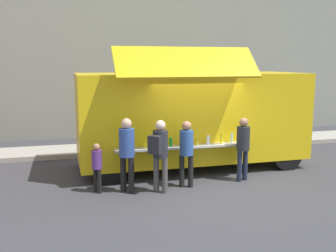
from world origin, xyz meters
TOP-DOWN VIEW (x-y plane):
  - ground_plane at (0.00, 0.00)m, footprint 60.00×60.00m
  - curb_strip at (-3.79, 4.44)m, footprint 28.00×1.60m
  - building_behind at (-2.79, 8.34)m, footprint 32.00×2.40m
  - food_truck_main at (0.21, 1.82)m, footprint 6.46×3.22m
  - trash_bin at (4.08, 4.14)m, footprint 0.60×0.60m
  - customer_front_ordering at (-0.51, 0.02)m, footprint 0.33×0.33m
  - customer_mid_with_backpack at (-1.24, -0.22)m, footprint 0.52×0.54m
  - customer_rear_waiting at (-1.97, 0.00)m, footprint 0.36×0.36m
  - customer_extra_browsing at (1.05, 0.15)m, footprint 0.34×0.34m
  - child_near_queue at (-2.65, 0.17)m, footprint 0.24×0.24m

SIDE VIEW (x-z plane):
  - ground_plane at x=0.00m, z-range 0.00..0.00m
  - curb_strip at x=-3.79m, z-range 0.00..0.15m
  - trash_bin at x=4.08m, z-range 0.00..0.98m
  - child_near_queue at x=-2.65m, z-range 0.11..1.29m
  - customer_front_ordering at x=-0.51m, z-range 0.16..1.80m
  - customer_extra_browsing at x=1.05m, z-range 0.16..1.81m
  - customer_mid_with_backpack at x=-1.24m, z-range 0.19..1.91m
  - customer_rear_waiting at x=-1.97m, z-range 0.17..1.94m
  - food_truck_main at x=0.21m, z-range -0.21..3.21m
  - building_behind at x=-2.79m, z-range 0.00..8.23m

